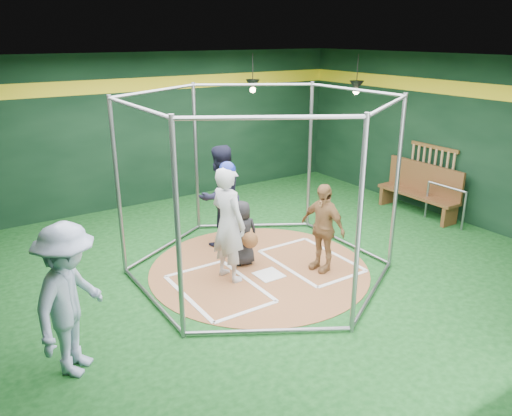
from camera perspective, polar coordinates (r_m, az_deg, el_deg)
room_shell at (r=8.14m, az=0.36°, el=4.17°), size 10.10×9.10×3.53m
clay_disc at (r=8.75m, az=0.36°, el=-6.96°), size 3.80×3.80×0.01m
home_plate at (r=8.52m, az=1.49°, el=-7.63°), size 0.43×0.43×0.01m
batter_box_left at (r=8.12m, az=-4.31°, el=-9.15°), size 1.17×1.77×0.01m
batter_box_right at (r=9.08m, az=6.27°, el=-5.99°), size 1.17×1.77×0.01m
batting_cage at (r=8.20m, az=0.38°, el=2.45°), size 4.05×4.67×3.00m
bat_rack at (r=11.92m, az=19.45°, el=4.46°), size 0.07×1.25×0.98m
pendant_lamp_near at (r=12.12m, az=-0.37°, el=13.92°), size 0.34×0.34×0.90m
pendant_lamp_far at (r=11.99m, az=11.41°, el=13.49°), size 0.34×0.34×0.90m
batter_figure at (r=8.06m, az=-3.19°, el=-1.65°), size 0.59×0.78×2.00m
visitor_leopard at (r=8.51m, az=7.60°, el=-2.21°), size 0.53×0.95×1.54m
catcher_figure at (r=8.69m, az=-1.51°, el=-2.95°), size 0.63×0.63×1.16m
umpire at (r=9.46m, az=-4.13°, el=1.41°), size 1.07×0.91×1.94m
bystander_blue at (r=6.27m, az=-20.48°, el=-9.83°), size 1.36×1.38×1.90m
dugout_bench at (r=11.82m, az=18.31°, el=2.14°), size 0.46×1.97×1.15m
steel_railing at (r=11.34m, az=20.86°, el=1.01°), size 0.05×0.98×0.85m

